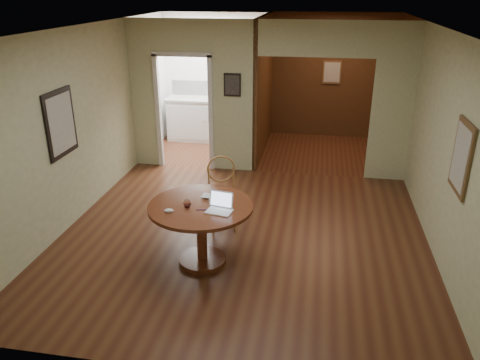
% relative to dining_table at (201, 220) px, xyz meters
% --- Properties ---
extents(floor, '(5.00, 5.00, 0.00)m').
position_rel_dining_table_xyz_m(floor, '(0.39, 0.69, -0.58)').
color(floor, '#482214').
rests_on(floor, ground).
extents(room_shell, '(5.20, 7.50, 5.00)m').
position_rel_dining_table_xyz_m(room_shell, '(-0.08, 3.79, 0.70)').
color(room_shell, white).
rests_on(room_shell, ground).
extents(dining_table, '(1.26, 1.26, 0.79)m').
position_rel_dining_table_xyz_m(dining_table, '(0.00, 0.00, 0.00)').
color(dining_table, brown).
rests_on(dining_table, ground).
extents(chair, '(0.54, 0.54, 1.03)m').
position_rel_dining_table_xyz_m(chair, '(0.05, 1.00, -0.01)').
color(chair, olive).
rests_on(chair, ground).
extents(open_laptop, '(0.32, 0.30, 0.21)m').
position_rel_dining_table_xyz_m(open_laptop, '(0.26, -0.09, 0.26)').
color(open_laptop, white).
rests_on(open_laptop, dining_table).
extents(closed_laptop, '(0.39, 0.27, 0.03)m').
position_rel_dining_table_xyz_m(closed_laptop, '(0.14, 0.16, 0.22)').
color(closed_laptop, silver).
rests_on(closed_laptop, dining_table).
extents(mouse, '(0.12, 0.08, 0.05)m').
position_rel_dining_table_xyz_m(mouse, '(-0.31, -0.26, 0.23)').
color(mouse, white).
rests_on(mouse, dining_table).
extents(wine_glass, '(0.09, 0.09, 0.10)m').
position_rel_dining_table_xyz_m(wine_glass, '(-0.14, -0.10, 0.26)').
color(wine_glass, white).
rests_on(wine_glass, dining_table).
extents(pen, '(0.14, 0.04, 0.01)m').
position_rel_dining_table_xyz_m(pen, '(0.06, -0.14, 0.21)').
color(pen, '#0D0D5B').
rests_on(pen, dining_table).
extents(kitchen_cabinet, '(2.06, 0.60, 0.94)m').
position_rel_dining_table_xyz_m(kitchen_cabinet, '(-0.96, 4.89, -0.11)').
color(kitchen_cabinet, white).
rests_on(kitchen_cabinet, ground).
extents(grocery_bag, '(0.35, 0.32, 0.29)m').
position_rel_dining_table_xyz_m(grocery_bag, '(-0.49, 4.89, 0.50)').
color(grocery_bag, '#CBAE95').
rests_on(grocery_bag, kitchen_cabinet).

